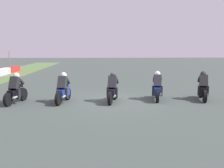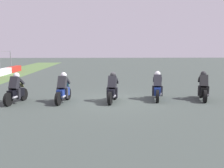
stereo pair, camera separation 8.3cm
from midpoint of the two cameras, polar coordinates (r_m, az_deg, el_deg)
ground_plane at (r=13.57m, az=0.12°, el=-3.70°), size 120.00×120.00×0.00m
rider_lane_a at (r=14.54m, az=19.30°, el=-0.88°), size 2.02×0.64×1.51m
rider_lane_b at (r=13.95m, az=9.96°, el=-0.90°), size 2.03×0.62×1.51m
rider_lane_c at (r=13.19m, az=0.32°, el=-1.28°), size 2.02×0.64×1.51m
rider_lane_d at (r=13.32m, az=-10.35°, el=-1.32°), size 2.03×0.62×1.51m
rider_lane_e at (r=13.75m, az=-19.93°, el=-1.38°), size 2.02×0.64×1.51m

